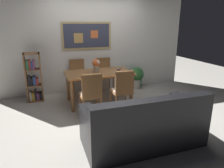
# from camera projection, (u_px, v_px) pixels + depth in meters

# --- Properties ---
(ground_plane) EXTENTS (12.00, 12.00, 0.00)m
(ground_plane) POSITION_uv_depth(u_px,v_px,m) (112.00, 110.00, 4.41)
(ground_plane) COLOR #B7B2A8
(wall_back_with_painting) EXTENTS (5.20, 0.14, 2.60)m
(wall_back_with_painting) POSITION_uv_depth(u_px,v_px,m) (94.00, 43.00, 5.42)
(wall_back_with_painting) COLOR silver
(wall_back_with_painting) RESTS_ON ground_plane
(dining_table) EXTENTS (1.49, 0.85, 0.74)m
(dining_table) POSITION_uv_depth(u_px,v_px,m) (99.00, 76.00, 4.66)
(dining_table) COLOR brown
(dining_table) RESTS_ON ground_plane
(dining_chair_far_left) EXTENTS (0.40, 0.41, 0.91)m
(dining_chair_far_left) POSITION_uv_depth(u_px,v_px,m) (78.00, 74.00, 5.27)
(dining_chair_far_left) COLOR brown
(dining_chair_far_left) RESTS_ON ground_plane
(dining_chair_near_left) EXTENTS (0.40, 0.41, 0.91)m
(dining_chair_near_left) POSITION_uv_depth(u_px,v_px,m) (91.00, 92.00, 3.90)
(dining_chair_near_left) COLOR brown
(dining_chair_near_left) RESTS_ON ground_plane
(dining_chair_near_right) EXTENTS (0.40, 0.41, 0.91)m
(dining_chair_near_right) POSITION_uv_depth(u_px,v_px,m) (123.00, 88.00, 4.13)
(dining_chair_near_right) COLOR brown
(dining_chair_near_right) RESTS_ON ground_plane
(dining_chair_far_right) EXTENTS (0.40, 0.41, 0.91)m
(dining_chair_far_right) POSITION_uv_depth(u_px,v_px,m) (104.00, 72.00, 5.48)
(dining_chair_far_right) COLOR brown
(dining_chair_far_right) RESTS_ON ground_plane
(leather_couch) EXTENTS (1.80, 0.84, 0.84)m
(leather_couch) POSITION_uv_depth(u_px,v_px,m) (144.00, 126.00, 3.07)
(leather_couch) COLOR black
(leather_couch) RESTS_ON ground_plane
(bookshelf) EXTENTS (0.36, 0.28, 1.16)m
(bookshelf) POSITION_uv_depth(u_px,v_px,m) (34.00, 80.00, 4.82)
(bookshelf) COLOR brown
(bookshelf) RESTS_ON ground_plane
(potted_ivy) EXTENTS (0.38, 0.38, 0.61)m
(potted_ivy) POSITION_uv_depth(u_px,v_px,m) (137.00, 77.00, 5.84)
(potted_ivy) COLOR #B2ADA3
(potted_ivy) RESTS_ON ground_plane
(flower_vase) EXTENTS (0.18, 0.19, 0.30)m
(flower_vase) POSITION_uv_depth(u_px,v_px,m) (96.00, 65.00, 4.56)
(flower_vase) COLOR tan
(flower_vase) RESTS_ON dining_table
(tv_remote) EXTENTS (0.13, 0.15, 0.02)m
(tv_remote) POSITION_uv_depth(u_px,v_px,m) (119.00, 69.00, 4.86)
(tv_remote) COLOR black
(tv_remote) RESTS_ON dining_table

